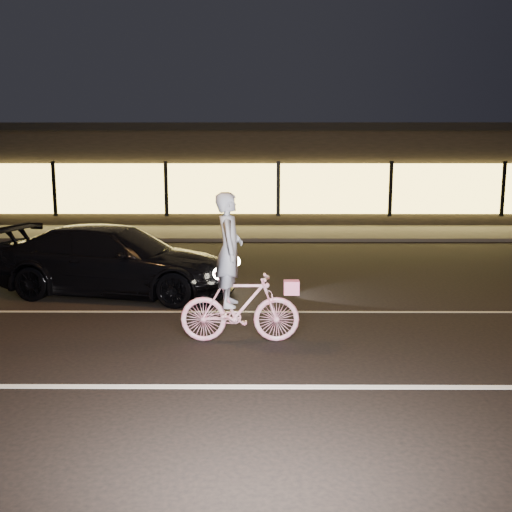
{
  "coord_description": "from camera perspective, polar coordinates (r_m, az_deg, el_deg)",
  "views": [
    {
      "loc": [
        -0.77,
        -8.14,
        2.77
      ],
      "look_at": [
        -0.82,
        0.6,
        1.28
      ],
      "focal_mm": 40.0,
      "sensor_mm": 36.0,
      "label": 1
    }
  ],
  "objects": [
    {
      "name": "sedan",
      "position": [
        12.08,
        -13.79,
        -0.43
      ],
      "size": [
        5.19,
        2.86,
        1.43
      ],
      "rotation": [
        0.0,
        0.0,
        1.39
      ],
      "color": "black",
      "rests_on": "ground"
    },
    {
      "name": "cyclist",
      "position": [
        8.64,
        -1.91,
        -3.41
      ],
      "size": [
        1.82,
        0.63,
        2.29
      ],
      "rotation": [
        0.0,
        0.0,
        1.57
      ],
      "color": "#E43B6F",
      "rests_on": "ground"
    },
    {
      "name": "ground",
      "position": [
        8.63,
        5.5,
        -9.1
      ],
      "size": [
        90.0,
        90.0,
        0.0
      ],
      "primitive_type": "plane",
      "color": "black",
      "rests_on": "ground"
    },
    {
      "name": "storefront",
      "position": [
        27.13,
        1.95,
        8.33
      ],
      "size": [
        25.4,
        8.42,
        4.2
      ],
      "color": "black",
      "rests_on": "ground"
    },
    {
      "name": "lane_stripe_near",
      "position": [
        7.23,
        6.59,
        -12.88
      ],
      "size": [
        60.0,
        0.12,
        0.01
      ],
      "primitive_type": "cube",
      "color": "silver",
      "rests_on": "ground"
    },
    {
      "name": "lane_stripe_far",
      "position": [
        10.54,
        4.52,
        -5.59
      ],
      "size": [
        60.0,
        0.1,
        0.01
      ],
      "primitive_type": "cube",
      "color": "gray",
      "rests_on": "ground"
    },
    {
      "name": "sidewalk",
      "position": [
        21.33,
        2.38,
        2.34
      ],
      "size": [
        30.0,
        4.0,
        0.12
      ],
      "primitive_type": "cube",
      "color": "#383533",
      "rests_on": "ground"
    }
  ]
}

